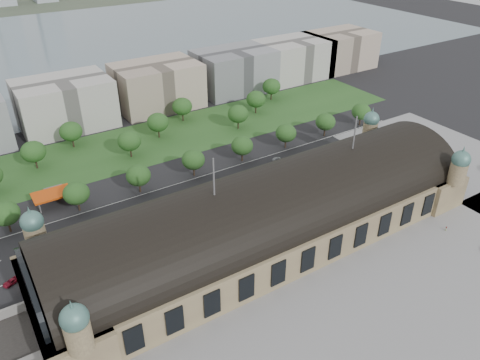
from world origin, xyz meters
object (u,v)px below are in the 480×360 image
bus_west (175,210)px  parked_car_2 (107,256)px  parked_car_4 (71,261)px  parked_car_5 (174,228)px  petrol_station (54,193)px  traffic_car_6 (380,147)px  bus_mid (224,193)px  parked_car_1 (11,282)px  traffic_car_2 (89,238)px  traffic_car_5 (277,159)px  traffic_car_3 (125,212)px  pedestrian_0 (446,229)px  parked_car_3 (80,257)px  bus_east (298,173)px  parked_car_0 (24,278)px  parked_car_6 (191,226)px  traffic_car_4 (199,197)px

bus_west → parked_car_2: bearing=112.0°
parked_car_4 → parked_car_5: (35.39, -1.88, -0.01)m
petrol_station → parked_car_2: bearing=-83.1°
traffic_car_6 → bus_mid: 82.83m
traffic_car_6 → bus_west: 103.91m
parked_car_1 → parked_car_5: (53.08, -1.88, 0.01)m
traffic_car_2 → traffic_car_5: (87.60, 11.14, 0.04)m
traffic_car_3 → pedestrian_0: (90.49, -70.20, 0.18)m
traffic_car_5 → parked_car_3: bearing=103.2°
parked_car_1 → bus_east: bearing=66.2°
bus_mid → bus_east: (33.95, -3.32, -0.27)m
parked_car_0 → bus_mid: (75.01, 7.27, 1.17)m
parked_car_5 → bus_east: size_ratio=0.45×
bus_east → pedestrian_0: size_ratio=6.80×
parked_car_4 → traffic_car_5: bearing=79.9°
parked_car_6 → bus_west: 10.83m
parked_car_2 → parked_car_4: bearing=-131.2°
traffic_car_3 → bus_west: size_ratio=0.38×
bus_mid → parked_car_1: bearing=90.6°
traffic_car_3 → parked_car_4: parked_car_4 is taller
parked_car_1 → traffic_car_2: bearing=83.1°
petrol_station → parked_car_2: (5.34, -44.28, -2.23)m
parked_car_1 → parked_car_3: (20.69, 0.00, 0.06)m
bus_east → parked_car_3: bearing=89.5°
parked_car_4 → parked_car_6: (40.94, -4.00, 0.06)m
petrol_station → parked_car_4: size_ratio=3.21×
traffic_car_2 → pedestrian_0: 123.29m
traffic_car_4 → parked_car_5: 21.12m
parked_car_5 → bus_mid: bus_mid is taller
traffic_car_2 → parked_car_3: size_ratio=1.08×
parked_car_5 → pedestrian_0: bearing=36.3°
traffic_car_2 → bus_east: 86.65m
parked_car_1 → bus_west: bearing=71.1°
petrol_station → traffic_car_6: size_ratio=2.97×
pedestrian_0 → parked_car_0: bearing=135.3°
petrol_station → parked_car_2: petrol_station is taller
parked_car_1 → parked_car_6: parked_car_6 is taller
traffic_car_4 → traffic_car_2: bearing=-89.2°
traffic_car_3 → traffic_car_6: (119.44, -13.18, 0.01)m
traffic_car_4 → parked_car_1: size_ratio=0.91×
petrol_station → traffic_car_3: 30.57m
traffic_car_3 → parked_car_3: size_ratio=1.01×
pedestrian_0 → traffic_car_6: bearing=40.8°
traffic_car_2 → traffic_car_4: bearing=95.0°
pedestrian_0 → bus_west: bearing=118.9°
petrol_station → bus_east: petrol_station is taller
traffic_car_2 → parked_car_5: size_ratio=0.93×
traffic_car_5 → traffic_car_6: (47.68, -16.53, -0.05)m
traffic_car_5 → traffic_car_4: bearing=102.6°
bus_mid → parked_car_0: bearing=91.1°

